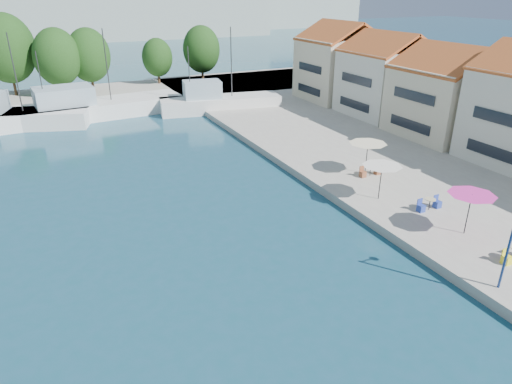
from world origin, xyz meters
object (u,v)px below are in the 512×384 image
umbrella_pink (471,199)px  umbrella_white (382,169)px  trawler_02 (4,118)px  trawler_04 (218,103)px  umbrella_cream (368,146)px  trawler_03 (90,108)px

umbrella_pink → umbrella_white: 6.21m
trawler_02 → umbrella_pink: size_ratio=6.36×
trawler_02 → umbrella_white: 40.66m
trawler_04 → umbrella_pink: (1.65, -35.87, 1.79)m
umbrella_pink → umbrella_cream: size_ratio=0.94×
umbrella_cream → umbrella_pink: bearing=-94.3°
umbrella_pink → umbrella_cream: umbrella_pink is taller
umbrella_white → trawler_02: bearing=125.6°
trawler_04 → umbrella_cream: 25.75m
trawler_03 → umbrella_cream: size_ratio=7.25×
trawler_02 → umbrella_pink: bearing=-39.7°
umbrella_cream → trawler_03: bearing=120.0°
trawler_04 → umbrella_white: 29.88m
trawler_03 → trawler_04: bearing=-19.9°
umbrella_white → umbrella_cream: bearing=62.9°
trawler_02 → umbrella_cream: 38.71m
trawler_02 → trawler_04: size_ratio=1.16×
umbrella_pink → trawler_03: bearing=112.1°
umbrella_pink → umbrella_cream: (0.78, 10.30, -0.07)m
trawler_03 → umbrella_cream: 33.90m
trawler_03 → umbrella_pink: size_ratio=7.73×
trawler_02 → umbrella_white: size_ratio=6.46×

